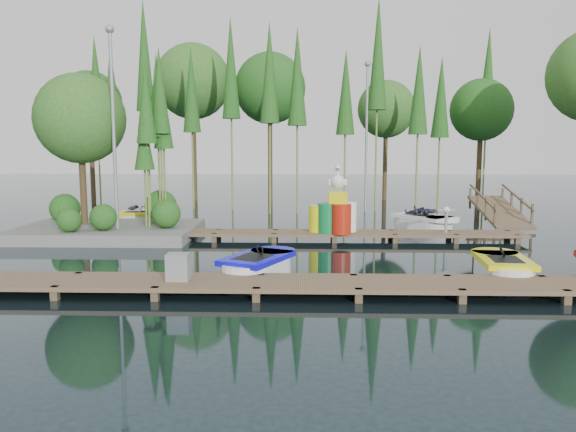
{
  "coord_description": "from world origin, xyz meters",
  "views": [
    {
      "loc": [
        1.01,
        -16.6,
        3.3
      ],
      "look_at": [
        0.5,
        0.5,
        1.1
      ],
      "focal_mm": 35.0,
      "sensor_mm": 36.0,
      "label": 1
    }
  ],
  "objects_px": {
    "boat_blue": "(258,267)",
    "drum_cluster": "(338,213)",
    "boat_yellow_far": "(141,218)",
    "yellow_barrel": "(318,219)",
    "utility_cabinet": "(178,267)",
    "island": "(100,147)"
  },
  "relations": [
    {
      "from": "island",
      "to": "yellow_barrel",
      "type": "height_order",
      "value": "island"
    },
    {
      "from": "boat_yellow_far",
      "to": "yellow_barrel",
      "type": "height_order",
      "value": "yellow_barrel"
    },
    {
      "from": "boat_blue",
      "to": "boat_yellow_far",
      "type": "xyz_separation_m",
      "value": [
        -5.63,
        9.17,
        0.0
      ]
    },
    {
      "from": "yellow_barrel",
      "to": "utility_cabinet",
      "type": "bearing_deg",
      "value": -114.89
    },
    {
      "from": "island",
      "to": "utility_cabinet",
      "type": "xyz_separation_m",
      "value": [
        4.51,
        -7.79,
        -2.58
      ]
    },
    {
      "from": "island",
      "to": "yellow_barrel",
      "type": "distance_m",
      "value": 8.17
    },
    {
      "from": "drum_cluster",
      "to": "island",
      "type": "bearing_deg",
      "value": 173.58
    },
    {
      "from": "island",
      "to": "boat_blue",
      "type": "relative_size",
      "value": 2.37
    },
    {
      "from": "boat_yellow_far",
      "to": "drum_cluster",
      "type": "relative_size",
      "value": 1.06
    },
    {
      "from": "island",
      "to": "utility_cabinet",
      "type": "distance_m",
      "value": 9.37
    },
    {
      "from": "utility_cabinet",
      "to": "drum_cluster",
      "type": "xyz_separation_m",
      "value": [
        3.95,
        6.84,
        0.38
      ]
    },
    {
      "from": "yellow_barrel",
      "to": "drum_cluster",
      "type": "distance_m",
      "value": 0.75
    },
    {
      "from": "island",
      "to": "boat_yellow_far",
      "type": "bearing_deg",
      "value": 80.12
    },
    {
      "from": "yellow_barrel",
      "to": "island",
      "type": "bearing_deg",
      "value": 174.18
    },
    {
      "from": "island",
      "to": "boat_blue",
      "type": "distance_m",
      "value": 9.19
    },
    {
      "from": "island",
      "to": "drum_cluster",
      "type": "relative_size",
      "value": 2.93
    },
    {
      "from": "island",
      "to": "utility_cabinet",
      "type": "relative_size",
      "value": 11.3
    },
    {
      "from": "boat_yellow_far",
      "to": "utility_cabinet",
      "type": "xyz_separation_m",
      "value": [
        3.99,
        -10.8,
        0.34
      ]
    },
    {
      "from": "island",
      "to": "drum_cluster",
      "type": "xyz_separation_m",
      "value": [
        8.46,
        -0.95,
        -2.21
      ]
    },
    {
      "from": "island",
      "to": "yellow_barrel",
      "type": "relative_size",
      "value": 7.4
    },
    {
      "from": "boat_blue",
      "to": "drum_cluster",
      "type": "height_order",
      "value": "drum_cluster"
    },
    {
      "from": "boat_yellow_far",
      "to": "utility_cabinet",
      "type": "relative_size",
      "value": 4.08
    }
  ]
}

